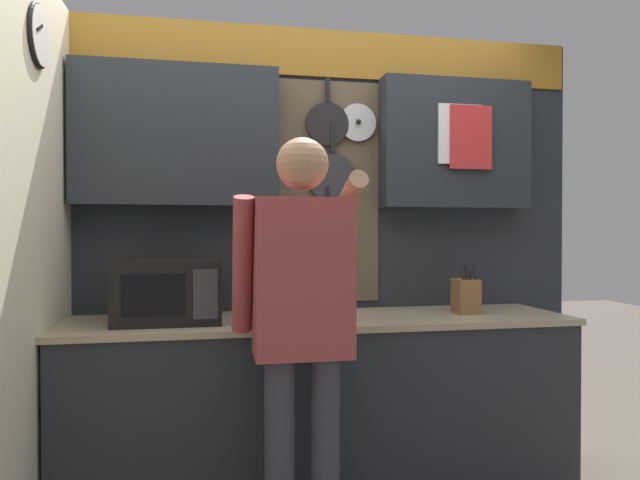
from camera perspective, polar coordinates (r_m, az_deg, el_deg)
base_cabinet_counter at (r=2.91m, az=0.28°, el=-16.57°), size 2.44×0.63×0.90m
back_wall_unit at (r=3.06m, az=-0.84°, el=3.88°), size 3.01×0.23×2.40m
side_wall at (r=2.43m, az=-27.62°, el=-1.64°), size 0.07×1.60×2.40m
microwave at (r=2.73m, az=-14.89°, el=-4.91°), size 0.48×0.37×0.29m
knife_block at (r=3.03m, az=14.37°, el=-5.41°), size 0.12×0.16×0.25m
utensil_crock at (r=2.77m, az=-2.48°, el=-6.12°), size 0.11×0.11×0.35m
person at (r=2.26m, az=-1.82°, el=-7.07°), size 0.54×0.64×1.68m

